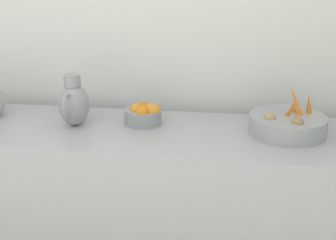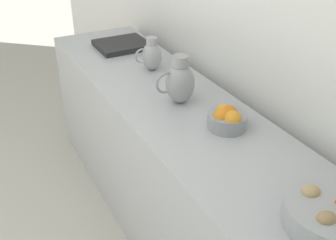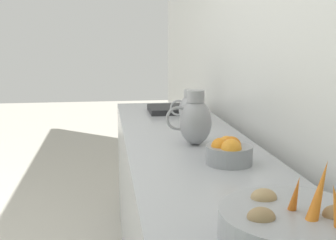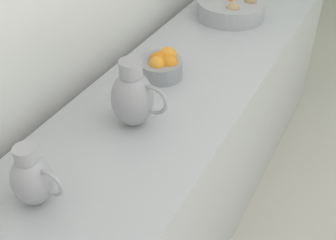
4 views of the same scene
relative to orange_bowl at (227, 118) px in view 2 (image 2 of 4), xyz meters
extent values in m
cube|color=#ADAFB5|center=(0.08, -0.09, -0.48)|extent=(0.61, 3.10, 0.86)
torus|color=#9EA0A5|center=(0.04, 0.69, -0.04)|extent=(0.21, 0.21, 0.01)
ellipsoid|color=tan|center=(0.08, 0.60, 0.04)|extent=(0.07, 0.06, 0.05)
ellipsoid|color=#9E7F56|center=(0.13, 0.72, 0.04)|extent=(0.07, 0.06, 0.05)
cylinder|color=gray|center=(0.00, 0.00, -0.01)|extent=(0.18, 0.18, 0.07)
sphere|color=orange|center=(-0.01, -0.01, 0.02)|extent=(0.08, 0.08, 0.08)
sphere|color=orange|center=(0.03, 0.00, 0.02)|extent=(0.07, 0.07, 0.07)
sphere|color=orange|center=(0.00, -0.03, 0.02)|extent=(0.07, 0.07, 0.07)
sphere|color=orange|center=(0.00, 0.04, 0.02)|extent=(0.08, 0.08, 0.08)
ellipsoid|color=#939399|center=(0.06, -0.33, 0.06)|extent=(0.15, 0.15, 0.21)
cylinder|color=#939399|center=(0.06, -0.33, 0.18)|extent=(0.08, 0.08, 0.06)
torus|color=#939399|center=(0.15, -0.33, 0.08)|extent=(0.11, 0.01, 0.11)
ellipsoid|color=#A3A3A8|center=(0.01, -0.78, 0.03)|extent=(0.12, 0.12, 0.17)
cylinder|color=#A3A3A8|center=(0.01, -0.78, 0.13)|extent=(0.06, 0.06, 0.04)
torus|color=#A3A3A8|center=(0.07, -0.78, 0.05)|extent=(0.09, 0.01, 0.09)
cube|color=#232326|center=(0.02, -1.22, -0.03)|extent=(0.34, 0.30, 0.04)
camera|label=1|loc=(2.05, 0.42, 0.71)|focal=48.05mm
camera|label=2|loc=(1.01, 1.34, 0.95)|focal=44.66mm
camera|label=3|loc=(0.47, 1.60, 0.44)|focal=46.69mm
camera|label=4|loc=(0.75, -1.38, 0.92)|focal=46.79mm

